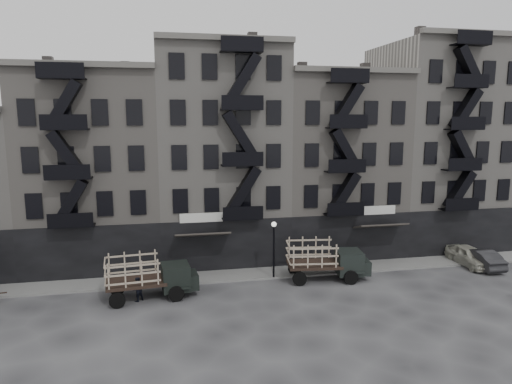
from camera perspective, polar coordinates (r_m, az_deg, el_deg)
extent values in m
plane|color=#38383A|center=(31.01, -2.20, -12.81)|extent=(140.00, 140.00, 0.00)
cube|color=slate|center=(34.44, -3.18, -10.35)|extent=(55.00, 2.50, 0.15)
cube|color=gray|center=(38.99, -19.34, 2.69)|extent=(10.00, 10.00, 15.00)
cube|color=black|center=(35.25, -19.97, -7.17)|extent=(10.00, 0.35, 4.00)
cube|color=#595651|center=(33.84, -21.33, 14.70)|extent=(10.00, 0.50, 0.40)
cube|color=#4C4744|center=(39.48, -24.46, 14.25)|extent=(0.70, 0.70, 1.20)
cube|color=#4C4744|center=(38.66, -16.23, 14.83)|extent=(0.70, 0.70, 1.20)
cube|color=#99948D|center=(38.73, -4.59, 4.64)|extent=(10.00, 10.00, 17.00)
cube|color=black|center=(35.07, -3.51, -6.68)|extent=(10.00, 0.35, 4.00)
cube|color=#595651|center=(33.92, -3.74, 18.70)|extent=(10.00, 0.50, 0.40)
cube|color=#4C4744|center=(38.81, -9.41, 18.03)|extent=(0.70, 0.70, 1.20)
cube|color=#4C4744|center=(39.39, -0.97, 18.02)|extent=(0.70, 0.70, 1.20)
cube|color=gray|center=(41.18, 9.42, 3.43)|extent=(10.00, 10.00, 15.00)
cube|color=black|center=(37.66, 11.83, -5.73)|extent=(10.00, 0.35, 4.00)
cube|color=#595651|center=(36.34, 12.68, 14.70)|extent=(10.00, 0.50, 0.40)
cube|color=#4C4744|center=(40.18, 5.59, 14.94)|extent=(0.70, 0.70, 1.20)
cube|color=#4C4744|center=(42.07, 13.02, 14.50)|extent=(0.70, 0.70, 1.20)
cube|color=#99948D|center=(45.53, 21.40, 5.38)|extent=(10.00, 10.00, 18.00)
cube|color=black|center=(42.50, 24.39, -4.65)|extent=(10.00, 0.35, 4.00)
cube|color=#595651|center=(41.69, 26.15, 17.45)|extent=(10.00, 0.50, 0.40)
cube|color=#4C4744|center=(44.43, 18.75, 17.87)|extent=(0.70, 0.70, 1.20)
cube|color=#4C4744|center=(47.33, 24.80, 16.97)|extent=(0.70, 0.70, 1.20)
cylinder|color=black|center=(33.29, 2.23, -7.57)|extent=(0.14, 0.14, 4.00)
sphere|color=silver|center=(32.73, 2.25, -4.05)|extent=(0.36, 0.36, 0.36)
cube|color=black|center=(30.99, -14.74, -10.85)|extent=(3.94, 2.55, 0.20)
cube|color=black|center=(31.11, -10.01, -10.38)|extent=(1.95, 2.14, 1.65)
cube|color=black|center=(31.34, -8.16, -10.82)|extent=(1.04, 1.73, 0.99)
cylinder|color=black|center=(30.35, -9.92, -12.45)|extent=(1.01, 0.34, 0.99)
cylinder|color=black|center=(32.39, -10.40, -11.03)|extent=(1.01, 0.34, 0.99)
cylinder|color=black|center=(30.20, -16.96, -12.85)|extent=(1.01, 0.34, 0.99)
cylinder|color=black|center=(32.25, -16.95, -11.39)|extent=(1.01, 0.34, 0.99)
cube|color=black|center=(33.62, 7.26, -8.95)|extent=(4.02, 2.67, 0.20)
cube|color=black|center=(34.16, 11.52, -8.57)|extent=(2.01, 2.21, 1.67)
cube|color=black|center=(34.54, 13.12, -9.01)|extent=(1.09, 1.76, 1.00)
cylinder|color=black|center=(33.38, 11.80, -10.44)|extent=(1.02, 0.37, 1.00)
cylinder|color=black|center=(35.40, 10.82, -9.23)|extent=(1.02, 0.37, 1.00)
cylinder|color=black|center=(32.60, 5.48, -10.76)|extent=(1.02, 0.37, 1.00)
cylinder|color=black|center=(34.66, 4.87, -9.50)|extent=(1.02, 0.37, 1.00)
imported|color=#B1AF9F|center=(40.32, 25.12, -7.24)|extent=(1.84, 4.55, 1.55)
imported|color=black|center=(40.21, 26.16, -7.40)|extent=(1.69, 4.58, 1.50)
imported|color=black|center=(30.80, -14.61, -11.69)|extent=(0.98, 0.95, 1.59)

